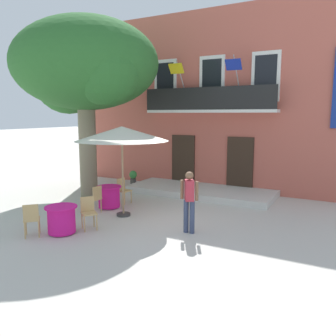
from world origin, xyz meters
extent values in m
plane|color=beige|center=(0.00, 0.00, 0.00)|extent=(120.00, 120.00, 0.00)
cube|color=#BC5B4C|center=(0.04, 7.00, 3.75)|extent=(13.00, 4.00, 7.50)
cube|color=#332319|center=(-1.26, 4.97, 1.15)|extent=(1.10, 0.08, 2.30)
cube|color=#332319|center=(1.34, 4.97, 1.15)|extent=(1.10, 0.08, 2.30)
cube|color=silver|center=(-2.16, 4.96, 4.65)|extent=(1.10, 0.08, 1.90)
cube|color=black|center=(-2.16, 4.93, 4.65)|extent=(0.84, 0.04, 1.60)
cube|color=silver|center=(0.04, 4.96, 4.65)|extent=(1.10, 0.08, 1.90)
cube|color=black|center=(0.04, 4.93, 4.65)|extent=(0.84, 0.04, 1.60)
cube|color=silver|center=(2.24, 4.96, 4.65)|extent=(1.10, 0.08, 1.90)
cube|color=black|center=(2.24, 4.93, 4.65)|extent=(0.84, 0.04, 1.60)
cube|color=silver|center=(0.04, 4.67, 3.34)|extent=(5.60, 0.65, 0.12)
cube|color=black|center=(0.04, 4.38, 3.85)|extent=(5.60, 0.06, 0.90)
cylinder|color=#B2B2B7|center=(-1.16, 4.50, 4.75)|extent=(0.04, 0.95, 1.33)
cube|color=yellow|center=(-1.16, 4.05, 5.05)|extent=(0.60, 0.29, 0.38)
cylinder|color=#B2B2B7|center=(1.24, 4.50, 4.75)|extent=(0.04, 0.95, 1.33)
cube|color=#192D9E|center=(1.24, 4.05, 5.05)|extent=(0.60, 0.29, 0.38)
cylinder|color=#995638|center=(-2.26, 4.70, 3.54)|extent=(0.31, 0.31, 0.29)
ellipsoid|color=#2D7533|center=(-2.26, 4.70, 3.86)|extent=(0.40, 0.40, 0.34)
cylinder|color=#47423D|center=(-1.11, 4.70, 3.52)|extent=(0.27, 0.27, 0.24)
ellipsoid|color=#2D7533|center=(-1.11, 4.70, 3.79)|extent=(0.35, 0.35, 0.30)
cylinder|color=#47423D|center=(0.04, 4.70, 3.53)|extent=(0.34, 0.34, 0.26)
ellipsoid|color=#38843D|center=(0.04, 4.70, 3.84)|extent=(0.45, 0.45, 0.35)
cylinder|color=#47423D|center=(1.19, 4.70, 3.54)|extent=(0.32, 0.32, 0.29)
ellipsoid|color=#2D7533|center=(1.19, 4.70, 3.92)|extent=(0.42, 0.42, 0.47)
cylinder|color=#995638|center=(2.34, 4.70, 3.51)|extent=(0.34, 0.34, 0.23)
ellipsoid|color=#2D7533|center=(2.34, 4.70, 3.79)|extent=(0.44, 0.44, 0.32)
cube|color=silver|center=(0.04, 3.85, 0.12)|extent=(5.91, 2.30, 0.25)
cylinder|color=#7F755B|center=(-3.61, 1.36, 1.75)|extent=(0.66, 0.66, 3.51)
ellipsoid|color=#286028|center=(-3.61, 1.36, 5.06)|extent=(5.64, 5.07, 3.38)
sphere|color=#286028|center=(-5.16, 2.07, 4.63)|extent=(2.82, 2.82, 2.82)
sphere|color=#286028|center=(-2.20, 0.80, 4.78)|extent=(2.54, 2.54, 2.54)
cylinder|color=#DB1984|center=(-1.91, 0.45, 0.37)|extent=(0.74, 0.74, 0.68)
cylinder|color=#DB1984|center=(-1.91, 0.45, 0.74)|extent=(0.86, 0.86, 0.04)
cylinder|color=#2D2823|center=(-1.91, 0.45, 0.01)|extent=(0.44, 0.44, 0.03)
cylinder|color=tan|center=(-2.15, -0.45, 0.23)|extent=(0.04, 0.04, 0.45)
cylinder|color=tan|center=(-2.12, -0.11, 0.23)|extent=(0.04, 0.04, 0.45)
cylinder|color=tan|center=(-1.81, -0.48, 0.23)|extent=(0.04, 0.04, 0.45)
cylinder|color=tan|center=(-1.79, -0.14, 0.23)|extent=(0.04, 0.04, 0.45)
cube|color=tan|center=(-1.97, -0.29, 0.47)|extent=(0.43, 0.43, 0.04)
cube|color=tan|center=(-1.79, -0.31, 0.70)|extent=(0.07, 0.38, 0.42)
cylinder|color=tan|center=(-1.59, 1.33, 0.23)|extent=(0.04, 0.04, 0.45)
cylinder|color=tan|center=(-1.65, 1.00, 0.23)|extent=(0.04, 0.04, 0.45)
cylinder|color=tan|center=(-1.93, 1.39, 0.23)|extent=(0.04, 0.04, 0.45)
cylinder|color=tan|center=(-1.98, 1.05, 0.23)|extent=(0.04, 0.04, 0.45)
cube|color=tan|center=(-1.79, 1.19, 0.47)|extent=(0.46, 0.46, 0.04)
cube|color=tan|center=(-1.97, 1.22, 0.70)|extent=(0.10, 0.38, 0.42)
cylinder|color=#DB1984|center=(-1.42, -2.25, 0.37)|extent=(0.74, 0.74, 0.68)
cylinder|color=#DB1984|center=(-1.42, -2.25, 0.74)|extent=(0.86, 0.86, 0.04)
cylinder|color=#2D2823|center=(-1.42, -2.25, 0.01)|extent=(0.44, 0.44, 0.03)
cylinder|color=tan|center=(-2.17, -2.79, 0.23)|extent=(0.04, 0.04, 0.45)
cylinder|color=tan|center=(-1.94, -2.55, 0.23)|extent=(0.04, 0.04, 0.45)
cylinder|color=tan|center=(-1.93, -3.03, 0.23)|extent=(0.04, 0.04, 0.45)
cylinder|color=tan|center=(-1.69, -2.78, 0.23)|extent=(0.04, 0.04, 0.45)
cube|color=tan|center=(-1.93, -2.79, 0.47)|extent=(0.57, 0.57, 0.04)
cube|color=tan|center=(-1.80, -2.91, 0.70)|extent=(0.29, 0.30, 0.42)
cylinder|color=tan|center=(-0.73, -1.61, 0.23)|extent=(0.04, 0.04, 0.45)
cylinder|color=tan|center=(-0.93, -1.88, 0.23)|extent=(0.04, 0.04, 0.45)
cylinder|color=tan|center=(-1.00, -1.41, 0.23)|extent=(0.04, 0.04, 0.45)
cylinder|color=tan|center=(-1.21, -1.68, 0.23)|extent=(0.04, 0.04, 0.45)
cube|color=tan|center=(-0.97, -1.65, 0.47)|extent=(0.56, 0.56, 0.04)
cube|color=tan|center=(-1.11, -1.54, 0.70)|extent=(0.26, 0.33, 0.42)
cylinder|color=#997A56|center=(-0.92, -0.09, 1.27)|extent=(0.06, 0.06, 2.55)
cylinder|color=#333333|center=(-0.92, -0.09, 0.04)|extent=(0.44, 0.44, 0.08)
cone|color=silver|center=(-0.92, -0.09, 2.62)|extent=(2.90, 2.90, 0.45)
cylinder|color=#47423D|center=(-3.27, 3.92, 0.17)|extent=(0.26, 0.26, 0.34)
ellipsoid|color=#38843D|center=(-3.27, 3.92, 0.52)|extent=(0.34, 0.34, 0.37)
cylinder|color=#384260|center=(1.52, -0.55, 0.46)|extent=(0.14, 0.14, 0.91)
cylinder|color=#384260|center=(1.70, -0.55, 0.46)|extent=(0.14, 0.14, 0.91)
cube|color=#B72D3D|center=(1.61, -0.55, 1.19)|extent=(0.37, 0.40, 0.56)
sphere|color=brown|center=(1.61, -0.55, 1.59)|extent=(0.22, 0.22, 0.22)
cylinder|color=brown|center=(1.39, -0.55, 1.19)|extent=(0.09, 0.09, 0.52)
cylinder|color=brown|center=(1.83, -0.55, 1.19)|extent=(0.09, 0.09, 0.52)
camera|label=1|loc=(5.44, -8.80, 3.22)|focal=36.89mm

